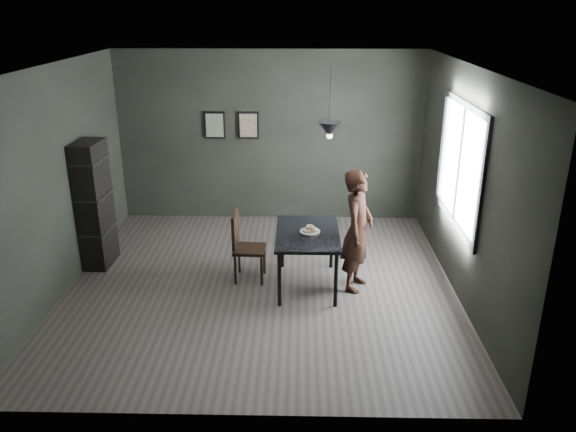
{
  "coord_description": "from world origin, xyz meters",
  "views": [
    {
      "loc": [
        0.5,
        -6.57,
        3.48
      ],
      "look_at": [
        0.35,
        0.05,
        0.95
      ],
      "focal_mm": 35.0,
      "sensor_mm": 36.0,
      "label": 1
    }
  ],
  "objects_px": {
    "wood_chair": "(243,242)",
    "shelf_unit": "(94,205)",
    "woman": "(358,231)",
    "cafe_table": "(308,238)",
    "white_plate": "(310,232)",
    "pendant_lamp": "(330,129)"
  },
  "relations": [
    {
      "from": "cafe_table",
      "to": "pendant_lamp",
      "type": "height_order",
      "value": "pendant_lamp"
    },
    {
      "from": "cafe_table",
      "to": "pendant_lamp",
      "type": "xyz_separation_m",
      "value": [
        0.25,
        0.1,
        1.38
      ]
    },
    {
      "from": "pendant_lamp",
      "to": "wood_chair",
      "type": "bearing_deg",
      "value": 176.35
    },
    {
      "from": "cafe_table",
      "to": "white_plate",
      "type": "distance_m",
      "value": 0.09
    },
    {
      "from": "white_plate",
      "to": "wood_chair",
      "type": "bearing_deg",
      "value": 168.8
    },
    {
      "from": "pendant_lamp",
      "to": "white_plate",
      "type": "bearing_deg",
      "value": -154.94
    },
    {
      "from": "cafe_table",
      "to": "white_plate",
      "type": "relative_size",
      "value": 5.22
    },
    {
      "from": "shelf_unit",
      "to": "pendant_lamp",
      "type": "xyz_separation_m",
      "value": [
        3.17,
        -0.5,
        1.17
      ]
    },
    {
      "from": "cafe_table",
      "to": "wood_chair",
      "type": "relative_size",
      "value": 1.29
    },
    {
      "from": "woman",
      "to": "cafe_table",
      "type": "bearing_deg",
      "value": 107.32
    },
    {
      "from": "white_plate",
      "to": "cafe_table",
      "type": "bearing_deg",
      "value": 174.49
    },
    {
      "from": "wood_chair",
      "to": "shelf_unit",
      "type": "bearing_deg",
      "value": 170.86
    },
    {
      "from": "woman",
      "to": "wood_chair",
      "type": "xyz_separation_m",
      "value": [
        -1.47,
        0.21,
        -0.26
      ]
    },
    {
      "from": "pendant_lamp",
      "to": "cafe_table",
      "type": "bearing_deg",
      "value": -158.2
    },
    {
      "from": "cafe_table",
      "to": "shelf_unit",
      "type": "distance_m",
      "value": 2.99
    },
    {
      "from": "woman",
      "to": "pendant_lamp",
      "type": "relative_size",
      "value": 1.83
    },
    {
      "from": "cafe_table",
      "to": "white_plate",
      "type": "xyz_separation_m",
      "value": [
        0.03,
        -0.0,
        0.08
      ]
    },
    {
      "from": "cafe_table",
      "to": "shelf_unit",
      "type": "xyz_separation_m",
      "value": [
        -2.92,
        0.6,
        0.21
      ]
    },
    {
      "from": "woman",
      "to": "shelf_unit",
      "type": "height_order",
      "value": "shelf_unit"
    },
    {
      "from": "woman",
      "to": "shelf_unit",
      "type": "xyz_separation_m",
      "value": [
        -3.55,
        0.63,
        0.09
      ]
    },
    {
      "from": "shelf_unit",
      "to": "woman",
      "type": "bearing_deg",
      "value": -7.85
    },
    {
      "from": "cafe_table",
      "to": "white_plate",
      "type": "height_order",
      "value": "white_plate"
    }
  ]
}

